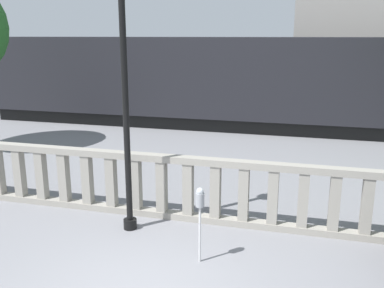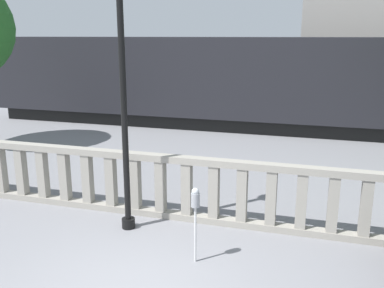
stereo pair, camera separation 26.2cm
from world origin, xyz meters
name	(u,v)px [view 2 (the right image)]	position (x,y,z in m)	size (l,w,h in m)	color
balustrade	(187,189)	(0.00, 2.93, 0.69)	(17.20, 0.24, 1.38)	gray
lamppost	(122,55)	(-1.02, 2.23, 3.43)	(0.40, 0.40, 5.34)	black
parking_meter	(195,205)	(0.65, 1.34, 1.05)	(0.15, 0.15, 1.35)	silver
train_near	(256,82)	(0.03, 12.32, 1.94)	(22.69, 2.64, 4.30)	black
train_far	(321,62)	(2.46, 29.75, 1.74)	(24.87, 2.94, 3.91)	black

